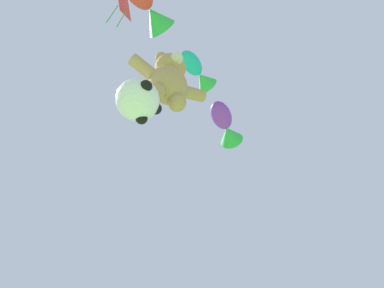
# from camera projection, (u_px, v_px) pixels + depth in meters

# --- Properties ---
(teddy_bear_kite) EXTENTS (2.17, 0.95, 2.20)m
(teddy_bear_kite) POSITION_uv_depth(u_px,v_px,m) (169.00, 79.00, 7.60)
(teddy_bear_kite) COLOR tan
(soccer_ball_kite) EXTENTS (1.02, 1.02, 0.94)m
(soccer_ball_kite) POSITION_uv_depth(u_px,v_px,m) (138.00, 100.00, 6.35)
(soccer_ball_kite) COLOR white
(fish_kite_violet) EXTENTS (2.26, 2.01, 1.01)m
(fish_kite_violet) POSITION_uv_depth(u_px,v_px,m) (225.00, 125.00, 12.64)
(fish_kite_violet) COLOR purple
(fish_kite_teal) EXTENTS (1.75, 1.30, 0.77)m
(fish_kite_teal) POSITION_uv_depth(u_px,v_px,m) (198.00, 72.00, 10.80)
(fish_kite_teal) COLOR #19ADB2
(fish_kite_crimson) EXTENTS (2.34, 1.84, 1.02)m
(fish_kite_crimson) POSITION_uv_depth(u_px,v_px,m) (147.00, 4.00, 9.90)
(fish_kite_crimson) COLOR red
(diamond_kite) EXTENTS (0.91, 0.82, 2.90)m
(diamond_kite) POSITION_uv_depth(u_px,v_px,m) (123.00, 7.00, 10.38)
(diamond_kite) COLOR red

